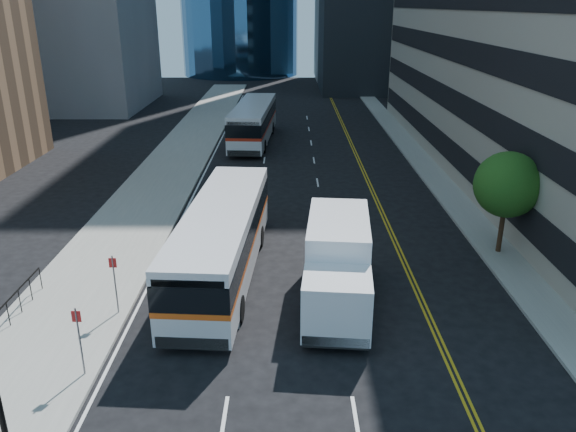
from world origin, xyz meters
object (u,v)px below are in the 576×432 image
at_px(bus_rear, 254,122).
at_px(box_truck, 338,265).
at_px(street_tree, 508,185).
at_px(bus_front, 222,239).

height_order(bus_rear, box_truck, box_truck).
distance_m(street_tree, bus_rear, 28.04).
bearing_deg(bus_front, street_tree, 13.71).
distance_m(street_tree, box_truck, 10.10).
relative_size(street_tree, bus_rear, 0.38).
distance_m(bus_front, box_truck, 5.66).
distance_m(bus_rear, box_truck, 29.93).
bearing_deg(bus_rear, box_truck, -76.46).
distance_m(street_tree, bus_front, 13.88).
relative_size(bus_front, bus_rear, 0.98).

